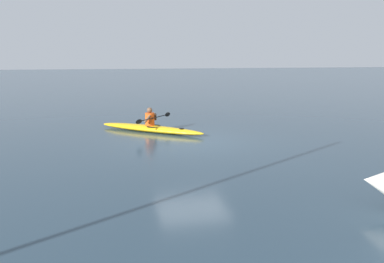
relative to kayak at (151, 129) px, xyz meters
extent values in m
plane|color=#283D4C|center=(-1.16, 2.25, -0.13)|extent=(160.00, 160.00, 0.00)
ellipsoid|color=#EAB214|center=(0.00, 0.00, 0.00)|extent=(3.97, 3.55, 0.26)
torus|color=black|center=(-0.12, 0.10, 0.11)|extent=(0.80, 0.80, 0.04)
cylinder|color=black|center=(-1.07, 0.92, 0.12)|extent=(0.18, 0.18, 0.02)
cylinder|color=#E04C14|center=(0.02, -0.02, 0.37)|extent=(0.36, 0.36, 0.49)
sphere|color=brown|center=(0.02, -0.02, 0.73)|extent=(0.21, 0.21, 0.21)
cylinder|color=black|center=(-0.13, 0.11, 0.44)|extent=(1.35, 1.56, 0.03)
ellipsoid|color=black|center=(-0.80, -0.66, 0.44)|extent=(0.29, 0.33, 0.17)
ellipsoid|color=black|center=(0.53, 0.88, 0.44)|extent=(0.29, 0.33, 0.17)
cylinder|color=brown|center=(-0.23, -0.18, 0.43)|extent=(0.16, 0.32, 0.34)
cylinder|color=brown|center=(0.14, 0.25, 0.43)|extent=(0.31, 0.19, 0.34)
camera|label=1|loc=(1.86, 15.28, 2.82)|focal=36.91mm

